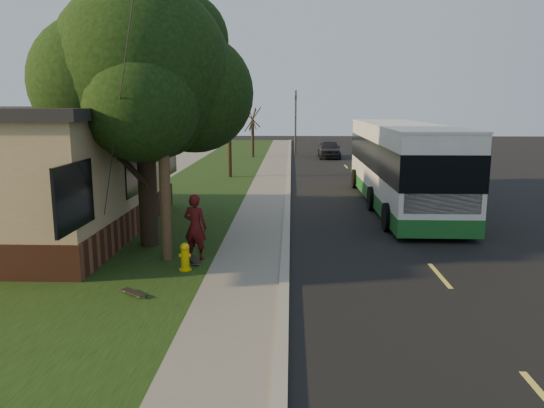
{
  "coord_description": "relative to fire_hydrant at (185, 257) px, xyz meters",
  "views": [
    {
      "loc": [
        0.16,
        -13.22,
        4.37
      ],
      "look_at": [
        -0.4,
        1.86,
        1.5
      ],
      "focal_mm": 35.0,
      "sensor_mm": 36.0,
      "label": 1
    }
  ],
  "objects": [
    {
      "name": "sidewalk",
      "position": [
        1.6,
        10.0,
        -0.39
      ],
      "size": [
        2.0,
        80.0,
        0.08
      ],
      "primitive_type": "cube",
      "color": "slate",
      "rests_on": "ground"
    },
    {
      "name": "distant_car",
      "position": [
        5.82,
        30.16,
        0.31
      ],
      "size": [
        1.8,
        4.36,
        1.48
      ],
      "primitive_type": "imported",
      "rotation": [
        0.0,
        0.0,
        -0.01
      ],
      "color": "black",
      "rests_on": "ground"
    },
    {
      "name": "fire_hydrant",
      "position": [
        0.0,
        0.0,
        0.0
      ],
      "size": [
        0.32,
        0.32,
        0.74
      ],
      "color": "#DCBB0B",
      "rests_on": "grass_verge"
    },
    {
      "name": "transit_bus",
      "position": [
        7.46,
        9.59,
        1.45
      ],
      "size": [
        3.01,
        13.04,
        3.52
      ],
      "color": "silver",
      "rests_on": "ground"
    },
    {
      "name": "ground",
      "position": [
        2.6,
        0.0,
        -0.43
      ],
      "size": [
        120.0,
        120.0,
        0.0
      ],
      "primitive_type": "plane",
      "color": "black",
      "rests_on": "ground"
    },
    {
      "name": "skateboard_main",
      "position": [
        0.1,
        0.73,
        -0.31
      ],
      "size": [
        0.51,
        0.83,
        0.08
      ],
      "color": "black",
      "rests_on": "grass_verge"
    },
    {
      "name": "skateboarder",
      "position": [
        0.1,
        1.04,
        0.56
      ],
      "size": [
        0.77,
        0.62,
        1.85
      ],
      "primitive_type": "imported",
      "rotation": [
        0.0,
        0.0,
        2.85
      ],
      "color": "#440D0F",
      "rests_on": "grass_verge"
    },
    {
      "name": "curb",
      "position": [
        2.6,
        10.0,
        -0.37
      ],
      "size": [
        0.25,
        80.0,
        0.12
      ],
      "primitive_type": "cube",
      "color": "gray",
      "rests_on": "ground"
    },
    {
      "name": "leafy_tree",
      "position": [
        -1.57,
        2.65,
        4.73
      ],
      "size": [
        6.3,
        6.0,
        7.8
      ],
      "color": "black",
      "rests_on": "grass_verge"
    },
    {
      "name": "dumpster",
      "position": [
        -6.32,
        4.13,
        0.18
      ],
      "size": [
        1.44,
        1.22,
        1.13
      ],
      "color": "#13311E",
      "rests_on": "building_lot"
    },
    {
      "name": "grass_verge",
      "position": [
        -1.9,
        10.0,
        -0.4
      ],
      "size": [
        5.0,
        80.0,
        0.07
      ],
      "primitive_type": "cube",
      "color": "black",
      "rests_on": "ground"
    },
    {
      "name": "bare_tree_far",
      "position": [
        -0.4,
        30.0,
        1.57
      ],
      "size": [
        1.38,
        1.21,
        4.03
      ],
      "color": "black",
      "rests_on": "grass_verge"
    },
    {
      "name": "road",
      "position": [
        6.6,
        10.0,
        -0.43
      ],
      "size": [
        8.0,
        80.0,
        0.01
      ],
      "primitive_type": "cube",
      "color": "black",
      "rests_on": "ground"
    },
    {
      "name": "skateboard_spare",
      "position": [
        -0.82,
        -1.85,
        -0.31
      ],
      "size": [
        0.72,
        0.64,
        0.07
      ],
      "color": "black",
      "rests_on": "grass_verge"
    },
    {
      "name": "bare_tree_near",
      "position": [
        -0.9,
        18.0,
        1.72
      ],
      "size": [
        1.38,
        1.21,
        4.31
      ],
      "color": "black",
      "rests_on": "grass_verge"
    },
    {
      "name": "utility_pole",
      "position": [
        -0.71,
        0.99,
        4.2
      ],
      "size": [
        2.86,
        3.21,
        9.07
      ],
      "color": "#473321",
      "rests_on": "ground"
    },
    {
      "name": "traffic_signal",
      "position": [
        3.1,
        34.0,
        2.73
      ],
      "size": [
        0.18,
        0.22,
        5.5
      ],
      "color": "#2D2D30",
      "rests_on": "ground"
    }
  ]
}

